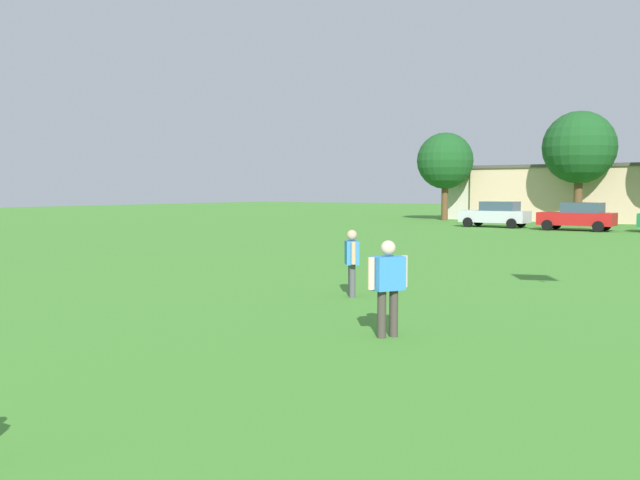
{
  "coord_description": "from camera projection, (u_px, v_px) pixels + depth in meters",
  "views": [
    {
      "loc": [
        8.24,
        1.55,
        2.48
      ],
      "look_at": [
        2.29,
        10.2,
        1.72
      ],
      "focal_mm": 39.57,
      "sensor_mm": 36.0,
      "label": 1
    }
  ],
  "objects": [
    {
      "name": "ground_plane",
      "position": [
        552.0,
        251.0,
        28.21
      ],
      "size": [
        160.0,
        160.0,
        0.0
      ],
      "primitive_type": "plane",
      "color": "#42842D"
    },
    {
      "name": "tree_far_left",
      "position": [
        445.0,
        161.0,
        55.87
      ],
      "size": [
        4.46,
        4.46,
        6.95
      ],
      "color": "brown",
      "rests_on": "ground"
    },
    {
      "name": "house_left",
      "position": [
        567.0,
        193.0,
        55.47
      ],
      "size": [
        13.84,
        7.31,
        4.34
      ],
      "color": "beige",
      "rests_on": "ground"
    },
    {
      "name": "parked_car_red_1",
      "position": [
        578.0,
        216.0,
        42.05
      ],
      "size": [
        4.3,
        2.02,
        1.68
      ],
      "rotation": [
        0.0,
        0.0,
        3.14
      ],
      "color": "red",
      "rests_on": "ground"
    },
    {
      "name": "tree_left",
      "position": [
        579.0,
        148.0,
        50.03
      ],
      "size": [
        5.15,
        5.15,
        8.02
      ],
      "color": "brown",
      "rests_on": "ground"
    },
    {
      "name": "house_right",
      "position": [
        531.0,
        193.0,
        57.12
      ],
      "size": [
        12.91,
        6.36,
        4.3
      ],
      "color": "beige",
      "rests_on": "ground"
    },
    {
      "name": "adult_bystander",
      "position": [
        388.0,
        280.0,
        11.76
      ],
      "size": [
        0.51,
        0.7,
        1.63
      ],
      "rotation": [
        0.0,
        0.0,
        1.09
      ],
      "color": "#3F3833",
      "rests_on": "ground"
    },
    {
      "name": "bystander_midfield",
      "position": [
        352.0,
        257.0,
        16.19
      ],
      "size": [
        0.54,
        0.6,
        1.55
      ],
      "rotation": [
        0.0,
        0.0,
        5.39
      ],
      "color": "#4C4C51",
      "rests_on": "ground"
    },
    {
      "name": "parked_car_silver_0",
      "position": [
        496.0,
        214.0,
        45.75
      ],
      "size": [
        4.3,
        2.02,
        1.68
      ],
      "rotation": [
        0.0,
        0.0,
        3.14
      ],
      "color": "silver",
      "rests_on": "ground"
    }
  ]
}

